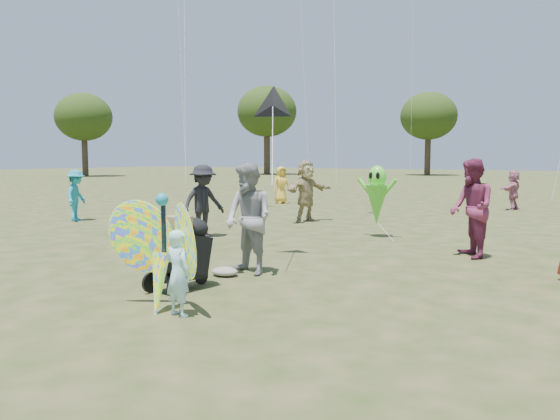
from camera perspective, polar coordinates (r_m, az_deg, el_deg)
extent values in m
plane|color=#51592B|center=(7.50, -5.00, -9.41)|extent=(160.00, 160.00, 0.00)
imported|color=#B2ECFC|center=(6.78, -10.61, -6.49)|extent=(0.42, 0.30, 1.06)
imported|color=gray|center=(8.99, -3.29, -0.92)|extent=(1.04, 0.89, 1.84)
ellipsoid|color=gray|center=(9.01, -5.79, -6.41)|extent=(0.45, 0.37, 0.14)
imported|color=black|center=(13.27, -8.04, 0.91)|extent=(0.93, 1.27, 1.75)
imported|color=tan|center=(16.35, 2.74, 2.00)|extent=(0.99, 1.80, 1.85)
imported|color=#752748|center=(11.08, 19.39, 0.18)|extent=(1.12, 1.18, 1.92)
imported|color=gold|center=(22.85, 0.13, 2.64)|extent=(0.82, 0.90, 1.55)
imported|color=teal|center=(17.70, -20.52, 1.45)|extent=(1.01, 1.16, 1.56)
imported|color=#B96987|center=(21.81, 23.18, 1.95)|extent=(0.71, 1.43, 1.48)
cube|color=black|center=(8.06, -10.35, -4.43)|extent=(0.58, 0.92, 0.71)
cube|color=black|center=(8.12, -10.31, -6.72)|extent=(0.51, 0.74, 0.10)
ellipsoid|color=black|center=(8.19, -9.20, -1.92)|extent=(0.51, 0.45, 0.33)
cylinder|color=black|center=(8.06, -13.27, -7.39)|extent=(0.09, 0.30, 0.30)
cylinder|color=black|center=(7.73, -10.78, -7.89)|extent=(0.09, 0.30, 0.30)
cylinder|color=black|center=(8.47, -8.20, -6.94)|extent=(0.08, 0.22, 0.22)
cylinder|color=black|center=(7.66, -12.86, -1.75)|extent=(0.44, 0.09, 0.03)
cube|color=#9F884D|center=(7.96, -10.65, -1.57)|extent=(0.38, 0.33, 0.26)
ellipsoid|color=#EB3D25|center=(7.31, -14.27, -2.72)|extent=(0.98, 0.71, 1.24)
ellipsoid|color=#EB3D25|center=(6.77, -9.88, -3.27)|extent=(0.98, 0.71, 1.24)
cylinder|color=black|center=(7.06, -12.03, -3.37)|extent=(0.06, 0.06, 1.00)
cone|color=#EB3D25|center=(7.01, -12.64, -8.06)|extent=(0.36, 0.49, 0.93)
sphere|color=teal|center=(6.98, -12.24, 1.07)|extent=(0.16, 0.16, 0.16)
cone|color=black|center=(10.46, -0.76, 10.84)|extent=(0.89, 0.62, 0.81)
cylinder|color=silver|center=(9.60, -0.79, 7.09)|extent=(0.91, 1.37, 1.42)
cone|color=#57D732|center=(13.34, 10.07, 0.58)|extent=(0.56, 0.56, 0.95)
ellipsoid|color=#57D732|center=(13.30, 10.12, 3.37)|extent=(0.44, 0.39, 0.57)
ellipsoid|color=black|center=(13.16, 9.46, 3.58)|extent=(0.10, 0.05, 0.17)
ellipsoid|color=black|center=(13.09, 10.18, 3.56)|extent=(0.10, 0.05, 0.17)
cylinder|color=#57D732|center=(13.43, 8.92, 2.34)|extent=(0.43, 0.10, 0.49)
cylinder|color=#57D732|center=(13.20, 11.30, 2.25)|extent=(0.43, 0.10, 0.49)
cylinder|color=silver|center=(13.10, 10.90, -2.16)|extent=(0.61, 0.41, 0.41)
cylinder|color=#3A2D21|center=(61.31, -1.37, 5.69)|extent=(0.70, 0.70, 4.20)
ellipsoid|color=#2B4214|center=(61.52, -1.38, 10.26)|extent=(6.60, 6.60, 5.61)
cylinder|color=#3A2D21|center=(60.60, 15.16, 5.30)|extent=(0.63, 0.63, 3.78)
ellipsoid|color=#2B4214|center=(60.75, 15.27, 9.47)|extent=(5.94, 5.94, 5.05)
cylinder|color=#3A2D21|center=(58.60, -19.70, 5.07)|extent=(0.59, 0.59, 3.57)
ellipsoid|color=#2B4214|center=(58.74, -19.83, 9.13)|extent=(5.61, 5.61, 4.77)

